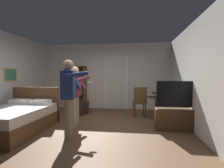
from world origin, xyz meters
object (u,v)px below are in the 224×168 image
at_px(laptop, 156,95).
at_px(suitcase_small, 75,110).
at_px(side_table, 156,104).
at_px(person_blue_shirt, 69,93).
at_px(wooden_chair, 140,101).
at_px(suitcase_dark, 81,107).
at_px(bed, 15,119).
at_px(tv_flatscreen, 179,116).
at_px(bookshelf, 76,86).
at_px(person_striped_shirt, 75,91).
at_px(bottle_on_table, 161,94).

height_order(laptop, suitcase_small, laptop).
bearing_deg(suitcase_small, side_table, 12.18).
distance_m(laptop, suitcase_small, 2.78).
bearing_deg(person_blue_shirt, wooden_chair, 51.87).
bearing_deg(wooden_chair, suitcase_dark, 171.46).
xyz_separation_m(bed, tv_flatscreen, (3.97, 0.63, 0.05)).
bearing_deg(bed, bookshelf, 81.17).
height_order(bookshelf, side_table, bookshelf).
xyz_separation_m(wooden_chair, suitcase_dark, (-2.09, 0.31, -0.33)).
xyz_separation_m(bookshelf, laptop, (3.05, -1.42, -0.18)).
height_order(tv_flatscreen, laptop, tv_flatscreen).
xyz_separation_m(person_striped_shirt, suitcase_small, (-0.46, 1.20, -0.77)).
bearing_deg(person_striped_shirt, side_table, 23.39).
bearing_deg(person_striped_shirt, laptop, 22.65).
xyz_separation_m(laptop, wooden_chair, (-0.48, 0.21, -0.21)).
bearing_deg(bed, laptop, 24.65).
bearing_deg(bookshelf, laptop, -24.95).
relative_size(laptop, wooden_chair, 0.42).
xyz_separation_m(bed, person_blue_shirt, (1.45, -0.20, 0.68)).
xyz_separation_m(bookshelf, wooden_chair, (2.57, -1.21, -0.39)).
height_order(tv_flatscreen, bottle_on_table, tv_flatscreen).
height_order(bookshelf, suitcase_small, bookshelf).
distance_m(person_blue_shirt, suitcase_dark, 2.51).
distance_m(tv_flatscreen, suitcase_dark, 3.38).
relative_size(tv_flatscreen, suitcase_small, 2.02).
relative_size(tv_flatscreen, side_table, 1.75).
xyz_separation_m(laptop, bottle_on_table, (0.16, -0.04, 0.05)).
distance_m(side_table, wooden_chair, 0.53).
height_order(bed, bottle_on_table, bed).
relative_size(bookshelf, suitcase_small, 2.88).
height_order(wooden_chair, suitcase_small, wooden_chair).
relative_size(side_table, person_striped_shirt, 0.44).
bearing_deg(bookshelf, bed, -98.83).
bearing_deg(laptop, bookshelf, 155.05).
distance_m(side_table, laptop, 0.29).
bearing_deg(bed, person_blue_shirt, -8.03).
relative_size(bookshelf, person_blue_shirt, 1.03).
bearing_deg(bottle_on_table, suitcase_dark, 168.42).
xyz_separation_m(side_table, bottle_on_table, (0.14, -0.08, 0.34)).
xyz_separation_m(tv_flatscreen, laptop, (-0.45, 0.98, 0.40)).
distance_m(person_blue_shirt, person_striped_shirt, 0.90).
distance_m(tv_flatscreen, bottle_on_table, 1.08).
distance_m(tv_flatscreen, side_table, 1.12).
distance_m(bookshelf, bottle_on_table, 3.52).
height_order(bed, wooden_chair, bed).
relative_size(bottle_on_table, person_blue_shirt, 0.14).
relative_size(wooden_chair, suitcase_dark, 1.73).
relative_size(laptop, suitcase_dark, 0.73).
xyz_separation_m(person_blue_shirt, person_striped_shirt, (-0.17, 0.88, -0.05)).
height_order(tv_flatscreen, person_striped_shirt, person_striped_shirt).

